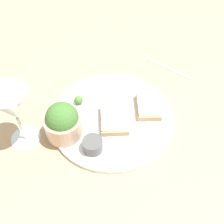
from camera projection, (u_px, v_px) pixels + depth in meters
name	position (u px, v px, depth m)	size (l,w,h in m)	color
ground_plane	(112.00, 120.00, 0.79)	(4.00, 4.00, 0.00)	tan
dinner_plate	(112.00, 118.00, 0.78)	(0.34, 0.34, 0.01)	silver
salad_bowl	(63.00, 122.00, 0.71)	(0.10, 0.10, 0.10)	tan
sauce_ramekin	(92.00, 144.00, 0.70)	(0.05, 0.05, 0.03)	#4C4C4C
cheese_toast_near	(114.00, 119.00, 0.75)	(0.12, 0.11, 0.03)	tan
cheese_toast_far	(148.00, 106.00, 0.78)	(0.11, 0.10, 0.03)	tan
wine_glass	(13.00, 108.00, 0.65)	(0.09, 0.09, 0.18)	silver
garnish	(79.00, 100.00, 0.80)	(0.03, 0.03, 0.03)	#477533
fork	(168.00, 68.00, 0.92)	(0.04, 0.16, 0.01)	silver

